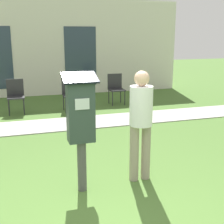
{
  "coord_description": "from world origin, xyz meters",
  "views": [
    {
      "loc": [
        -0.8,
        -3.07,
        2.06
      ],
      "look_at": [
        0.4,
        0.76,
        1.05
      ],
      "focal_mm": 50.0,
      "sensor_mm": 36.0,
      "label": 1
    }
  ],
  "objects_px": {
    "person_standing": "(141,118)",
    "outdoor_chair_left": "(16,93)",
    "parking_meter": "(81,118)",
    "outdoor_chair_middle": "(71,92)",
    "outdoor_chair_right": "(116,86)"
  },
  "relations": [
    {
      "from": "outdoor_chair_left",
      "to": "outdoor_chair_right",
      "type": "distance_m",
      "value": 2.9
    },
    {
      "from": "outdoor_chair_right",
      "to": "outdoor_chair_middle",
      "type": "bearing_deg",
      "value": -169.06
    },
    {
      "from": "person_standing",
      "to": "outdoor_chair_left",
      "type": "distance_m",
      "value": 4.93
    },
    {
      "from": "outdoor_chair_middle",
      "to": "outdoor_chair_right",
      "type": "xyz_separation_m",
      "value": [
        1.44,
        0.44,
        0.0
      ]
    },
    {
      "from": "parking_meter",
      "to": "outdoor_chair_middle",
      "type": "xyz_separation_m",
      "value": [
        0.65,
        4.54,
        -0.49
      ]
    },
    {
      "from": "parking_meter",
      "to": "person_standing",
      "type": "relative_size",
      "value": 1.01
    },
    {
      "from": "parking_meter",
      "to": "outdoor_chair_middle",
      "type": "relative_size",
      "value": 1.77
    },
    {
      "from": "outdoor_chair_middle",
      "to": "outdoor_chair_right",
      "type": "relative_size",
      "value": 1.0
    },
    {
      "from": "person_standing",
      "to": "outdoor_chair_middle",
      "type": "relative_size",
      "value": 1.76
    },
    {
      "from": "parking_meter",
      "to": "outdoor_chair_left",
      "type": "height_order",
      "value": "parking_meter"
    },
    {
      "from": "parking_meter",
      "to": "outdoor_chair_left",
      "type": "xyz_separation_m",
      "value": [
        -0.79,
        4.7,
        -0.49
      ]
    },
    {
      "from": "person_standing",
      "to": "outdoor_chair_right",
      "type": "height_order",
      "value": "person_standing"
    },
    {
      "from": "outdoor_chair_left",
      "to": "outdoor_chair_right",
      "type": "xyz_separation_m",
      "value": [
        2.88,
        0.28,
        0.0
      ]
    },
    {
      "from": "parking_meter",
      "to": "person_standing",
      "type": "bearing_deg",
      "value": 4.91
    },
    {
      "from": "outdoor_chair_middle",
      "to": "outdoor_chair_right",
      "type": "distance_m",
      "value": 1.51
    }
  ]
}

